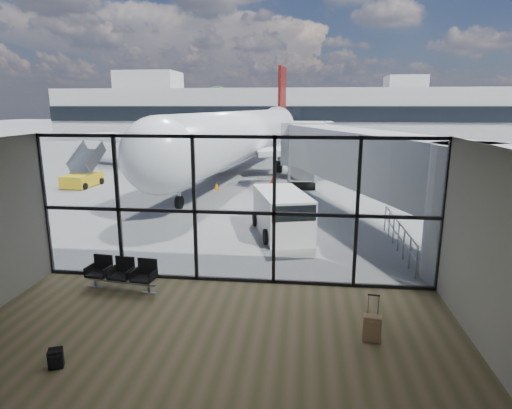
% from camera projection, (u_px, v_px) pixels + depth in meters
% --- Properties ---
extents(ground, '(220.00, 220.00, 0.00)m').
position_uv_depth(ground, '(288.00, 150.00, 51.96)').
color(ground, slate).
rests_on(ground, ground).
extents(lounge_shell, '(12.02, 8.01, 4.51)m').
position_uv_depth(lounge_shell, '(192.00, 251.00, 8.00)').
color(lounge_shell, brown).
rests_on(lounge_shell, ground).
extents(glass_curtain_wall, '(12.10, 0.12, 4.50)m').
position_uv_depth(glass_curtain_wall, '(234.00, 211.00, 12.74)').
color(glass_curtain_wall, white).
rests_on(glass_curtain_wall, ground).
extents(jet_bridge, '(8.00, 16.50, 4.33)m').
position_uv_depth(jet_bridge, '(369.00, 165.00, 18.93)').
color(jet_bridge, '#9B9CA0').
rests_on(jet_bridge, ground).
extents(apron_railing, '(0.06, 5.46, 1.11)m').
position_uv_depth(apron_railing, '(399.00, 232.00, 15.86)').
color(apron_railing, gray).
rests_on(apron_railing, ground).
extents(far_terminal, '(80.00, 12.20, 11.00)m').
position_uv_depth(far_terminal, '(290.00, 112.00, 72.34)').
color(far_terminal, '#B8B8B3').
rests_on(far_terminal, ground).
extents(tree_0, '(4.95, 4.95, 7.12)m').
position_uv_depth(tree_0, '(73.00, 109.00, 86.83)').
color(tree_0, '#382619').
rests_on(tree_0, ground).
extents(tree_1, '(5.61, 5.61, 8.07)m').
position_uv_depth(tree_1, '(101.00, 106.00, 86.03)').
color(tree_1, '#382619').
rests_on(tree_1, ground).
extents(tree_2, '(6.27, 6.27, 9.03)m').
position_uv_depth(tree_2, '(129.00, 103.00, 85.23)').
color(tree_2, '#382619').
rests_on(tree_2, ground).
extents(tree_3, '(4.95, 4.95, 7.12)m').
position_uv_depth(tree_3, '(159.00, 109.00, 84.85)').
color(tree_3, '#382619').
rests_on(tree_3, ground).
extents(tree_4, '(5.61, 5.61, 8.07)m').
position_uv_depth(tree_4, '(188.00, 106.00, 84.05)').
color(tree_4, '#382619').
rests_on(tree_4, ground).
extents(tree_5, '(6.27, 6.27, 9.03)m').
position_uv_depth(tree_5, '(218.00, 102.00, 83.25)').
color(tree_5, '#382619').
rests_on(tree_5, ground).
extents(seating_row, '(2.13, 0.83, 0.95)m').
position_uv_depth(seating_row, '(123.00, 272.00, 12.62)').
color(seating_row, gray).
rests_on(seating_row, ground).
extents(backpack, '(0.34, 0.34, 0.43)m').
position_uv_depth(backpack, '(56.00, 359.00, 8.82)').
color(backpack, black).
rests_on(backpack, ground).
extents(suitcase, '(0.44, 0.34, 1.11)m').
position_uv_depth(suitcase, '(372.00, 328.00, 9.80)').
color(suitcase, '#927151').
rests_on(suitcase, ground).
extents(airliner, '(32.40, 37.68, 9.72)m').
position_uv_depth(airliner, '(248.00, 134.00, 35.59)').
color(airliner, silver).
rests_on(airliner, ground).
extents(service_van, '(2.85, 4.45, 1.79)m').
position_uv_depth(service_van, '(282.00, 213.00, 17.87)').
color(service_van, white).
rests_on(service_van, ground).
extents(belt_loader, '(2.71, 4.27, 1.87)m').
position_uv_depth(belt_loader, '(191.00, 160.00, 37.30)').
color(belt_loader, black).
rests_on(belt_loader, ground).
extents(mobile_stairs, '(1.97, 3.43, 2.34)m').
position_uv_depth(mobile_stairs, '(83.00, 178.00, 28.72)').
color(mobile_stairs, gold).
rests_on(mobile_stairs, ground).
extents(traffic_cone_a, '(0.37, 0.37, 0.53)m').
position_uv_depth(traffic_cone_a, '(217.00, 186.00, 27.56)').
color(traffic_cone_a, orange).
rests_on(traffic_cone_a, ground).
extents(traffic_cone_b, '(0.40, 0.40, 0.57)m').
position_uv_depth(traffic_cone_b, '(271.00, 191.00, 25.91)').
color(traffic_cone_b, '#E64F0C').
rests_on(traffic_cone_b, ground).
extents(traffic_cone_c, '(0.41, 0.41, 0.59)m').
position_uv_depth(traffic_cone_c, '(273.00, 180.00, 29.65)').
color(traffic_cone_c, '#FF380D').
rests_on(traffic_cone_c, ground).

